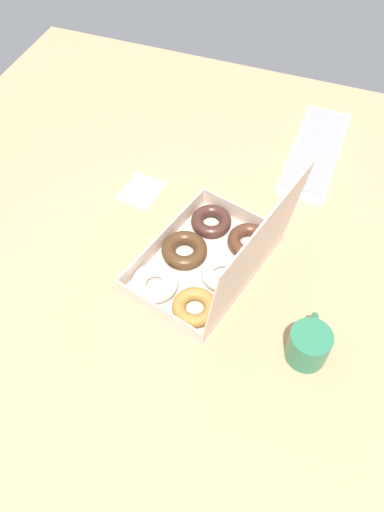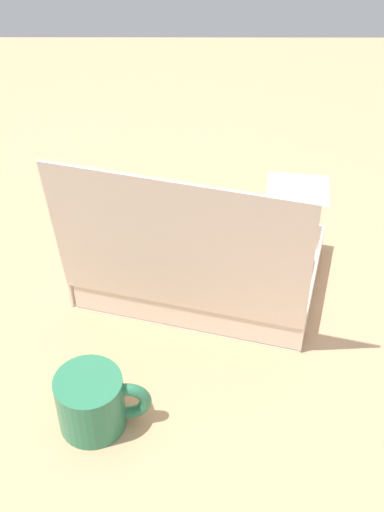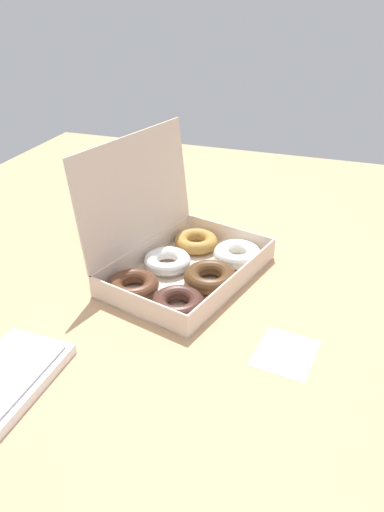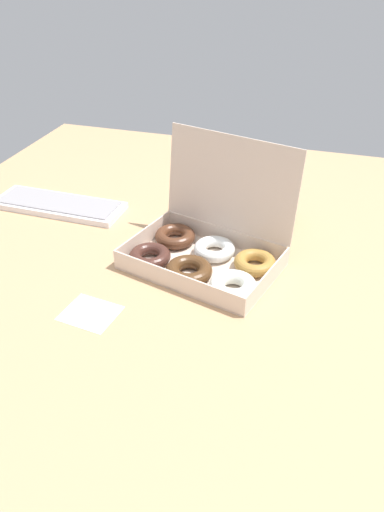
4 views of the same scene
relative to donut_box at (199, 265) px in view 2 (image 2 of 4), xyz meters
The scene contains 4 objects.
ground_plane 6.13cm from the donut_box, 58.42° to the right, with size 180.00×180.00×2.00cm, color tan.
donut_box is the anchor object (origin of this frame).
coffee_mug 30.79cm from the donut_box, 63.12° to the left, with size 12.46×8.91×8.59cm.
paper_napkin 32.22cm from the donut_box, 126.39° to the right, with size 11.80×10.03×0.15cm, color white.
Camera 2 is at (-1.13, 88.07, 79.49)cm, focal length 50.00 mm.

